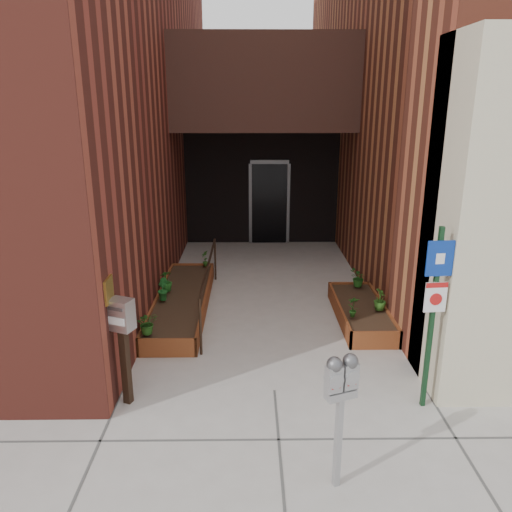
{
  "coord_description": "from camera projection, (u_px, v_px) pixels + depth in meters",
  "views": [
    {
      "loc": [
        -0.31,
        -5.73,
        3.63
      ],
      "look_at": [
        -0.22,
        1.8,
        1.29
      ],
      "focal_mm": 35.0,
      "sensor_mm": 36.0,
      "label": 1
    }
  ],
  "objects": [
    {
      "name": "ground",
      "position": [
        274.0,
        390.0,
        6.55
      ],
      "size": [
        80.0,
        80.0,
        0.0
      ],
      "primitive_type": "plane",
      "color": "#9E9991",
      "rests_on": "ground"
    },
    {
      "name": "architecture",
      "position": [
        255.0,
        41.0,
        11.66
      ],
      "size": [
        20.0,
        14.6,
        10.0
      ],
      "color": "maroon",
      "rests_on": "ground"
    },
    {
      "name": "planter_left",
      "position": [
        182.0,
        303.0,
        9.07
      ],
      "size": [
        0.9,
        3.6,
        0.3
      ],
      "color": "maroon",
      "rests_on": "ground"
    },
    {
      "name": "planter_right",
      "position": [
        361.0,
        313.0,
        8.63
      ],
      "size": [
        0.8,
        2.2,
        0.3
      ],
      "color": "maroon",
      "rests_on": "ground"
    },
    {
      "name": "handrail",
      "position": [
        209.0,
        271.0,
        8.84
      ],
      "size": [
        0.04,
        3.34,
        0.9
      ],
      "color": "black",
      "rests_on": "ground"
    },
    {
      "name": "parking_meter",
      "position": [
        341.0,
        387.0,
        4.61
      ],
      "size": [
        0.33,
        0.22,
        1.43
      ],
      "color": "#9D9DA0",
      "rests_on": "ground"
    },
    {
      "name": "sign_post",
      "position": [
        434.0,
        301.0,
        5.8
      ],
      "size": [
        0.31,
        0.08,
        2.3
      ],
      "color": "#12331A",
      "rests_on": "ground"
    },
    {
      "name": "payment_dropbox",
      "position": [
        123.0,
        329.0,
        6.0
      ],
      "size": [
        0.33,
        0.29,
        1.39
      ],
      "color": "black",
      "rests_on": "ground"
    },
    {
      "name": "shrub_left_a",
      "position": [
        147.0,
        323.0,
        7.44
      ],
      "size": [
        0.41,
        0.41,
        0.35
      ],
      "primitive_type": "imported",
      "rotation": [
        0.0,
        0.0,
        0.39
      ],
      "color": "#225117",
      "rests_on": "planter_left"
    },
    {
      "name": "shrub_left_b",
      "position": [
        162.0,
        289.0,
        8.71
      ],
      "size": [
        0.28,
        0.28,
        0.39
      ],
      "primitive_type": "imported",
      "rotation": [
        0.0,
        0.0,
        1.93
      ],
      "color": "#1B5F21",
      "rests_on": "planter_left"
    },
    {
      "name": "shrub_left_c",
      "position": [
        166.0,
        281.0,
        9.12
      ],
      "size": [
        0.3,
        0.3,
        0.39
      ],
      "primitive_type": "imported",
      "rotation": [
        0.0,
        0.0,
        3.68
      ],
      "color": "#1A5317",
      "rests_on": "planter_left"
    },
    {
      "name": "shrub_left_d",
      "position": [
        205.0,
        258.0,
        10.5
      ],
      "size": [
        0.22,
        0.22,
        0.34
      ],
      "primitive_type": "imported",
      "rotation": [
        0.0,
        0.0,
        4.99
      ],
      "color": "#255518",
      "rests_on": "planter_left"
    },
    {
      "name": "shrub_right_a",
      "position": [
        380.0,
        299.0,
        8.29
      ],
      "size": [
        0.25,
        0.25,
        0.37
      ],
      "primitive_type": "imported",
      "rotation": [
        0.0,
        0.0,
        1.33
      ],
      "color": "#2A5D1A",
      "rests_on": "planter_right"
    },
    {
      "name": "shrub_right_b",
      "position": [
        353.0,
        306.0,
        8.02
      ],
      "size": [
        0.19,
        0.19,
        0.36
      ],
      "primitive_type": "imported",
      "rotation": [
        0.0,
        0.0,
        3.12
      ],
      "color": "#1D5017",
      "rests_on": "planter_right"
    },
    {
      "name": "shrub_right_c",
      "position": [
        358.0,
        278.0,
        9.33
      ],
      "size": [
        0.43,
        0.43,
        0.34
      ],
      "primitive_type": "imported",
      "rotation": [
        0.0,
        0.0,
        3.97
      ],
      "color": "#1F5B1A",
      "rests_on": "planter_right"
    }
  ]
}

